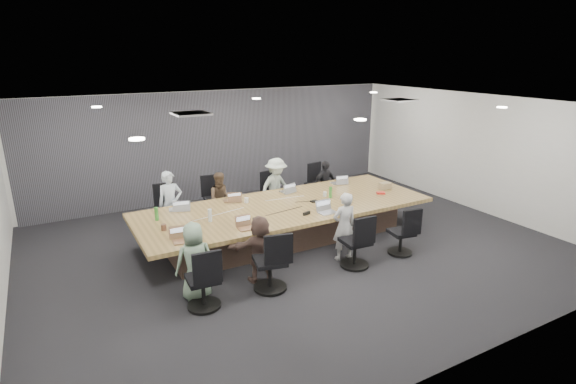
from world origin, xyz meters
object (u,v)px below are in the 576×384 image
chair_0 (167,212)px  canvas_bag (385,186)px  laptop_4 (184,241)px  person_4 (195,261)px  chair_3 (317,187)px  chair_4 (203,284)px  stapler (307,213)px  chair_5 (270,265)px  laptop_2 (288,191)px  chair_1 (216,203)px  laptop_0 (178,209)px  laptop_5 (247,229)px  laptop_1 (231,201)px  chair_6 (355,245)px  snack_packet (381,193)px  laptop_6 (328,213)px  person_1 (221,200)px  person_3 (325,184)px  person_6 (344,226)px  mug_brown (164,227)px  person_2 (276,187)px  bottle_clear (210,215)px  chair_2 (270,197)px  person_0 (171,204)px  bottle_green_right (331,192)px  conference_table (286,221)px  chair_7 (401,236)px  bottle_green_left (156,214)px  person_5 (260,249)px  laptop_3 (338,183)px

chair_0 → canvas_bag: bearing=157.9°
laptop_4 → person_4: bearing=-83.6°
chair_3 → chair_4: chair_3 is taller
stapler → person_4: bearing=-179.0°
chair_5 → laptop_2: size_ratio=2.64×
chair_1 → laptop_2: chair_1 is taller
laptop_0 → laptop_5: same height
laptop_1 → laptop_4: (-1.47, -1.60, 0.00)m
chair_6 → snack_packet: size_ratio=4.63×
laptop_6 → person_1: bearing=120.3°
chair_5 → laptop_2: 3.04m
person_3 → person_6: bearing=-124.4°
chair_6 → mug_brown: bearing=157.3°
laptop_0 → laptop_4: same height
chair_0 → person_1: size_ratio=0.65×
person_2 → bottle_clear: person_2 is taller
chair_1 → laptop_6: (1.37, -2.50, 0.31)m
chair_2 → person_0: bearing=-3.2°
person_1 → bottle_green_right: 2.41m
chair_0 → chair_3: (3.85, 0.00, 0.00)m
laptop_6 → person_2: bearing=88.0°
bottle_green_right → bottle_clear: (-2.73, -0.10, -0.00)m
conference_table → person_3: size_ratio=5.13×
laptop_1 → snack_packet: snack_packet is taller
chair_2 → bottle_green_right: bearing=97.7°
chair_7 → bottle_green_right: bearing=115.9°
conference_table → bottle_green_left: (-2.50, 0.41, 0.46)m
person_5 → bottle_green_left: (-1.28, 1.76, 0.28)m
chair_4 → person_5: (1.13, 0.35, 0.18)m
person_4 → person_1: bearing=-116.6°
chair_0 → bottle_clear: size_ratio=3.35×
person_5 → person_2: bearing=-111.0°
chair_6 → bottle_green_left: size_ratio=3.25×
laptop_3 → chair_3: bearing=-81.3°
laptop_4 → bottle_clear: bearing=50.4°
bottle_green_right → canvas_bag: bottle_green_right is taller
person_4 → laptop_4: 0.56m
chair_6 → laptop_3: size_ratio=2.64×
person_4 → laptop_1: bearing=-122.4°
person_5 → bottle_green_right: 2.66m
person_3 → bottle_green_right: person_3 is taller
person_2 → person_1: bearing=167.6°
chair_0 → laptop_6: (2.49, -2.50, 0.35)m
chair_1 → laptop_0: 1.47m
mug_brown → canvas_bag: size_ratio=0.42×
chair_2 → person_2: bearing=78.8°
person_5 → laptop_5: person_5 is taller
laptop_3 → person_3: bearing=-81.3°
mug_brown → snack_packet: (4.72, -0.18, -0.04)m
chair_3 → bottle_green_left: bottle_green_left is taller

